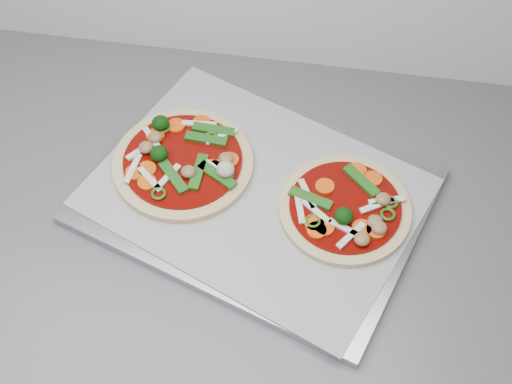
# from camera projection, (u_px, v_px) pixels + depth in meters

# --- Properties ---
(baking_tray) EXTENTS (0.50, 0.44, 0.01)m
(baking_tray) POSITION_uv_depth(u_px,v_px,m) (256.00, 195.00, 0.94)
(baking_tray) COLOR #9C9DA2
(baking_tray) RESTS_ON countertop
(parchment) EXTENTS (0.49, 0.43, 0.00)m
(parchment) POSITION_uv_depth(u_px,v_px,m) (256.00, 192.00, 0.94)
(parchment) COLOR #A3A4A9
(parchment) RESTS_ON baking_tray
(pizza_left) EXTENTS (0.27, 0.27, 0.03)m
(pizza_left) POSITION_uv_depth(u_px,v_px,m) (183.00, 161.00, 0.95)
(pizza_left) COLOR tan
(pizza_left) RESTS_ON parchment
(pizza_right) EXTENTS (0.24, 0.24, 0.03)m
(pizza_right) POSITION_uv_depth(u_px,v_px,m) (346.00, 209.00, 0.91)
(pizza_right) COLOR tan
(pizza_right) RESTS_ON parchment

